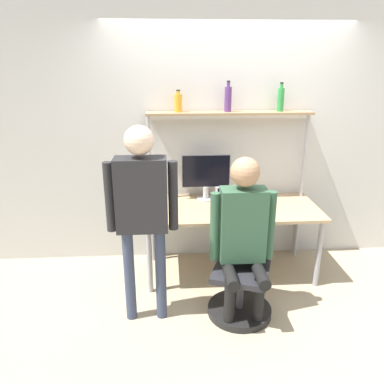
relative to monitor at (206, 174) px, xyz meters
The scene contains 13 objects.
ground_plane 1.23m from the monitor, 70.94° to the right, with size 12.00×12.00×0.00m, color tan.
wall_back 0.45m from the monitor, 37.08° to the left, with size 8.00×0.06×2.70m.
desk 0.49m from the monitor, 47.48° to the right, with size 1.76×0.80×0.73m.
shelf_unit 0.44m from the monitor, ahead, with size 1.67×0.23×1.64m.
monitor is the anchor object (origin of this frame).
laptop 0.51m from the monitor, 62.57° to the right, with size 0.31×0.26×0.25m.
cell_phone 0.76m from the monitor, 45.09° to the right, with size 0.07×0.15×0.01m.
office_chair 1.22m from the monitor, 76.53° to the right, with size 0.59×0.59×0.89m.
person_seated 1.02m from the monitor, 77.86° to the right, with size 0.54×0.48×1.41m.
person_standing 1.15m from the monitor, 121.81° to the right, with size 0.57×0.23×1.67m.
bottle_green 1.06m from the monitor, ahead, with size 0.07×0.07×0.28m.
bottle_amber 0.78m from the monitor, behind, with size 0.08×0.08×0.21m.
bottle_purple 0.79m from the monitor, ahead, with size 0.07×0.07×0.30m.
Camera 1 is at (-0.62, -3.07, 2.10)m, focal length 35.00 mm.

